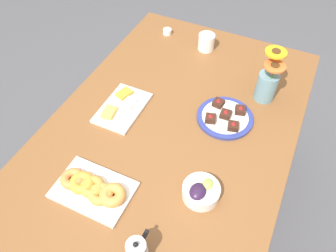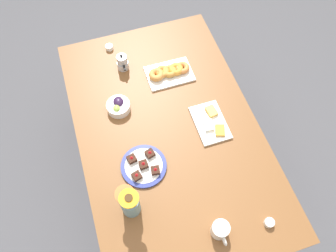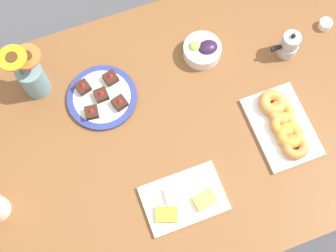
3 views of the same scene
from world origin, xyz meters
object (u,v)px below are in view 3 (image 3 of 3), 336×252
Objects in this scene: grape_bowl at (203,50)px; croissant_platter at (283,124)px; dessert_plate at (102,97)px; cheese_platter at (184,199)px; dining_table at (168,138)px; flower_vase at (32,77)px; moka_pot at (289,45)px; jam_cup_berry at (325,24)px.

grape_bowl is 0.38m from croissant_platter.
dessert_plate is at bearing -30.28° from croissant_platter.
cheese_platter is at bearing 16.26° from croissant_platter.
dining_table is 11.87× the size of grape_bowl.
grape_bowl reaches higher than dining_table.
grape_bowl reaches higher than dessert_plate.
flower_vase reaches higher than cheese_platter.
moka_pot reaches higher than grape_bowl.
dining_table is 0.40m from croissant_platter.
moka_pot is (-0.29, 0.10, 0.02)m from grape_bowl.
jam_cup_berry is (-0.68, -0.18, 0.10)m from dining_table.
dining_table is 0.34m from grape_bowl.
croissant_platter is at bearing 43.66° from jam_cup_berry.
cheese_platter is 0.66m from moka_pot.
dining_table is at bearing 14.61° from moka_pot.
jam_cup_berry is 1.07m from flower_vase.
grape_bowl is 2.81× the size of jam_cup_berry.
dining_table is at bearing 140.29° from flower_vase.
moka_pot is at bearing 175.01° from dessert_plate.
dessert_plate is 2.05× the size of moka_pot.
flower_vase reaches higher than dining_table.
moka_pot is (-0.68, 0.06, 0.04)m from dessert_plate.
flower_vase is 2.09× the size of moka_pot.
grape_bowl is at bearing -118.30° from cheese_platter.
flower_vase is (0.74, -0.43, 0.06)m from croissant_platter.
cheese_platter is 0.65m from flower_vase.
cheese_platter is (0.04, 0.24, 0.10)m from dining_table.
croissant_platter is 0.29m from moka_pot.
jam_cup_berry is at bearing 173.72° from grape_bowl.
cheese_platter is 0.83m from jam_cup_berry.
croissant_platter is at bearing 161.23° from dining_table.
croissant_platter is at bearing -163.74° from cheese_platter.
flower_vase is at bearing -30.40° from croissant_platter.
grape_bowl is 0.55× the size of dessert_plate.
cheese_platter is (0.25, 0.47, -0.02)m from grape_bowl.
croissant_platter is 0.44m from jam_cup_berry.
dining_table is 0.71m from jam_cup_berry.
cheese_platter is at bearing 107.53° from dessert_plate.
jam_cup_berry is at bearing -165.38° from dining_table.
dessert_plate is (0.54, -0.31, -0.01)m from croissant_platter.
croissant_platter is 0.86m from flower_vase.
dining_table is 0.26m from cheese_platter.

